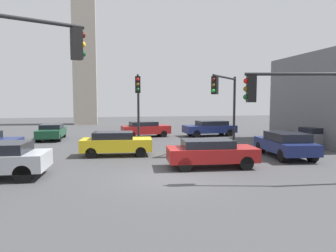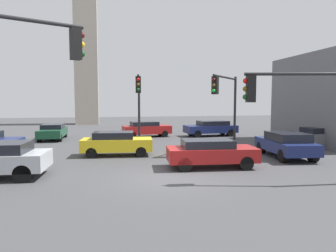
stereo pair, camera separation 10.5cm
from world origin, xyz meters
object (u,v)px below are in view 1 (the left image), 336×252
object	(u,v)px
car_2	(210,128)
car_5	(285,144)
traffic_light_3	(138,96)
traffic_light_1	(302,99)
car_1	(317,137)
car_4	(52,131)
car_3	(116,143)
car_7	(145,129)
traffic_light_0	(225,96)
traffic_light_2	(16,67)
car_8	(211,152)

from	to	relation	value
car_2	car_5	distance (m)	10.63
traffic_light_3	car_5	xyz separation A→B (m)	(7.68, -4.72, -2.74)
traffic_light_1	traffic_light_3	distance (m)	10.85
car_1	car_4	size ratio (longest dim) A/B	0.92
car_5	car_1	bearing A→B (deg)	-49.26
traffic_light_1	car_3	distance (m)	10.17
traffic_light_3	car_7	distance (m)	7.18
traffic_light_0	traffic_light_1	xyz separation A→B (m)	(0.02, -7.24, -0.26)
car_1	car_3	xyz separation A→B (m)	(-13.58, -0.46, 0.02)
traffic_light_2	car_1	xyz separation A→B (m)	(16.69, 8.14, -3.38)
car_2	car_4	xyz separation A→B (m)	(-13.53, 0.31, -0.06)
traffic_light_3	car_7	bearing A→B (deg)	175.22
traffic_light_2	traffic_light_3	size ratio (longest dim) A/B	1.17
car_1	car_2	world-z (taller)	car_2
car_4	car_5	distance (m)	17.82
car_3	car_4	distance (m)	9.76
traffic_light_1	traffic_light_3	world-z (taller)	traffic_light_3
traffic_light_1	car_4	world-z (taller)	traffic_light_1
car_5	traffic_light_2	bearing A→B (deg)	119.78
traffic_light_0	traffic_light_3	world-z (taller)	traffic_light_3
car_3	car_4	size ratio (longest dim) A/B	0.97
traffic_light_2	car_3	xyz separation A→B (m)	(3.12, 7.68, -3.37)
car_7	car_3	bearing A→B (deg)	-115.15
car_8	car_5	bearing A→B (deg)	23.40
car_8	traffic_light_2	bearing A→B (deg)	-148.27
car_1	car_4	world-z (taller)	car_1
car_3	car_4	xyz separation A→B (m)	(-4.84, 8.47, -0.05)
car_2	traffic_light_0	bearing A→B (deg)	72.37
traffic_light_0	car_8	distance (m)	5.37
traffic_light_0	car_3	distance (m)	7.14
traffic_light_3	car_2	bearing A→B (deg)	136.53
car_8	traffic_light_1	bearing A→B (deg)	-48.29
traffic_light_2	car_8	xyz separation A→B (m)	(7.36, 3.62, -3.38)
traffic_light_0	car_1	xyz separation A→B (m)	(6.98, 0.55, -2.73)
traffic_light_2	car_3	distance (m)	8.94
traffic_light_0	car_5	bearing A→B (deg)	91.01
traffic_light_0	car_4	distance (m)	14.55
traffic_light_1	car_1	bearing A→B (deg)	-118.43
car_2	car_3	size ratio (longest dim) A/B	1.14
traffic_light_0	car_4	world-z (taller)	traffic_light_0
car_4	traffic_light_3	bearing A→B (deg)	46.35
traffic_light_1	car_3	size ratio (longest dim) A/B	1.09
traffic_light_1	traffic_light_2	distance (m)	9.79
traffic_light_2	traffic_light_3	bearing A→B (deg)	42.82
car_2	car_8	bearing A→B (deg)	66.58
traffic_light_3	car_5	world-z (taller)	traffic_light_3
traffic_light_3	car_2	distance (m)	9.66
traffic_light_3	car_8	size ratio (longest dim) A/B	1.13
car_1	car_8	bearing A→B (deg)	25.22
traffic_light_0	car_3	world-z (taller)	traffic_light_0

